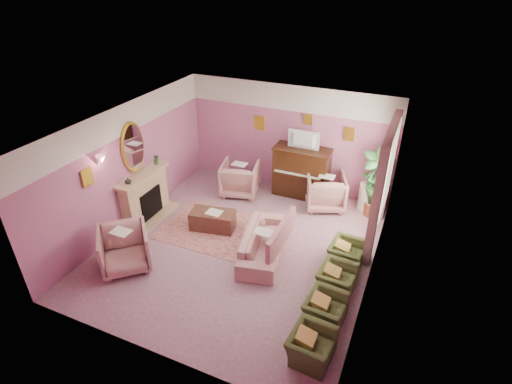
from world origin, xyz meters
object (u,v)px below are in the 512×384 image
at_px(olive_chair_b, 326,306).
at_px(olive_chair_d, 347,250).
at_px(olive_chair_a, 312,342).
at_px(coffee_table, 213,220).
at_px(floral_armchair_right, 326,190).
at_px(side_table, 369,197).
at_px(floral_armchair_front, 124,247).
at_px(television, 303,139).
at_px(sofa, 263,238).
at_px(piano, 301,173).
at_px(floral_armchair_left, 240,177).
at_px(olive_chair_c, 337,276).

height_order(olive_chair_b, olive_chair_d, same).
bearing_deg(olive_chair_a, olive_chair_d, 90.00).
distance_m(coffee_table, olive_chair_b, 3.50).
xyz_separation_m(floral_armchair_right, side_table, (1.04, 0.29, -0.13)).
xyz_separation_m(coffee_table, floral_armchair_front, (-0.95, -1.87, 0.26)).
xyz_separation_m(olive_chair_a, olive_chair_b, (0.00, 0.82, 0.00)).
distance_m(television, floral_armchair_right, 1.37).
bearing_deg(sofa, side_table, 56.89).
relative_size(piano, sofa, 0.72).
relative_size(olive_chair_a, olive_chair_d, 1.00).
distance_m(floral_armchair_front, olive_chair_b, 4.06).
height_order(floral_armchair_right, olive_chair_b, floral_armchair_right).
bearing_deg(floral_armchair_left, television, 19.11).
bearing_deg(coffee_table, floral_armchair_right, 43.12).
height_order(coffee_table, floral_armchair_front, floral_armchair_front).
bearing_deg(olive_chair_d, olive_chair_b, -90.00).
distance_m(sofa, floral_armchair_right, 2.46).
bearing_deg(floral_armchair_right, side_table, 15.57).
height_order(television, olive_chair_b, television).
bearing_deg(piano, sofa, -88.76).
xyz_separation_m(sofa, side_table, (1.73, 2.65, -0.04)).
height_order(coffee_table, olive_chair_b, olive_chair_b).
relative_size(floral_armchair_left, olive_chair_c, 1.30).
distance_m(piano, olive_chair_c, 3.58).
distance_m(floral_armchair_left, floral_armchair_front, 3.70).
height_order(sofa, floral_armchair_left, floral_armchair_left).
bearing_deg(olive_chair_d, olive_chair_c, -90.00).
bearing_deg(coffee_table, olive_chair_d, 0.19).
bearing_deg(floral_armchair_right, olive_chair_b, -74.76).
relative_size(sofa, olive_chair_d, 2.62).
height_order(floral_armchair_left, olive_chair_d, floral_armchair_left).
xyz_separation_m(floral_armchair_right, olive_chair_a, (0.98, -4.43, -0.16)).
xyz_separation_m(floral_armchair_front, olive_chair_d, (4.05, 1.88, -0.16)).
relative_size(sofa, olive_chair_a, 2.62).
height_order(olive_chair_a, olive_chair_c, same).
height_order(sofa, floral_armchair_right, floral_armchair_right).
distance_m(floral_armchair_right, olive_chair_d, 2.20).
relative_size(coffee_table, olive_chair_b, 1.34).
xyz_separation_m(olive_chair_d, side_table, (0.05, 2.26, 0.03)).
xyz_separation_m(piano, sofa, (0.06, -2.69, -0.26)).
height_order(floral_armchair_front, olive_chair_a, floral_armchair_front).
relative_size(olive_chair_b, olive_chair_d, 1.00).
xyz_separation_m(coffee_table, olive_chair_b, (3.09, -1.63, 0.10)).
bearing_deg(olive_chair_d, piano, 127.03).
bearing_deg(floral_armchair_front, olive_chair_b, 3.43).
distance_m(sofa, olive_chair_c, 1.73).
xyz_separation_m(coffee_table, floral_armchair_left, (-0.14, 1.74, 0.26)).
height_order(sofa, olive_chair_b, sofa).
bearing_deg(olive_chair_b, floral_armchair_right, 105.24).
bearing_deg(sofa, television, 91.26).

